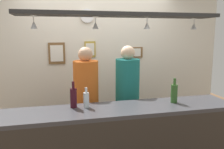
# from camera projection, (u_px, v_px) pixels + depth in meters

# --- Properties ---
(back_wall) EXTENTS (4.40, 0.06, 2.60)m
(back_wall) POSITION_uv_depth(u_px,v_px,m) (98.00, 66.00, 4.06)
(back_wall) COLOR silver
(back_wall) RESTS_ON ground_plane
(bar_counter) EXTENTS (2.70, 0.55, 1.01)m
(bar_counter) POSITION_uv_depth(u_px,v_px,m) (125.00, 141.00, 2.63)
(bar_counter) COLOR #38383D
(bar_counter) RESTS_ON ground_plane
(overhead_glass_rack) EXTENTS (2.20, 0.36, 0.04)m
(overhead_glass_rack) POSITION_uv_depth(u_px,v_px,m) (121.00, 15.00, 2.59)
(overhead_glass_rack) COLOR black
(hanging_wineglass_far_left) EXTENTS (0.07, 0.07, 0.13)m
(hanging_wineglass_far_left) POSITION_uv_depth(u_px,v_px,m) (34.00, 24.00, 2.36)
(hanging_wineglass_far_left) COLOR silver
(hanging_wineglass_far_left) RESTS_ON overhead_glass_rack
(hanging_wineglass_left) EXTENTS (0.07, 0.07, 0.13)m
(hanging_wineglass_left) POSITION_uv_depth(u_px,v_px,m) (95.00, 25.00, 2.54)
(hanging_wineglass_left) COLOR silver
(hanging_wineglass_left) RESTS_ON overhead_glass_rack
(hanging_wineglass_center_left) EXTENTS (0.07, 0.07, 0.13)m
(hanging_wineglass_center_left) POSITION_uv_depth(u_px,v_px,m) (147.00, 25.00, 2.62)
(hanging_wineglass_center_left) COLOR silver
(hanging_wineglass_center_left) RESTS_ON overhead_glass_rack
(hanging_wineglass_center) EXTENTS (0.07, 0.07, 0.13)m
(hanging_wineglass_center) POSITION_uv_depth(u_px,v_px,m) (194.00, 26.00, 2.83)
(hanging_wineglass_center) COLOR silver
(hanging_wineglass_center) RESTS_ON overhead_glass_rack
(person_left_orange_shirt) EXTENTS (0.34, 0.34, 1.66)m
(person_left_orange_shirt) POSITION_uv_depth(u_px,v_px,m) (86.00, 95.00, 3.30)
(person_left_orange_shirt) COLOR #2D334C
(person_left_orange_shirt) RESTS_ON ground_plane
(person_middle_teal_shirt) EXTENTS (0.34, 0.34, 1.67)m
(person_middle_teal_shirt) POSITION_uv_depth(u_px,v_px,m) (127.00, 92.00, 3.44)
(person_middle_teal_shirt) COLOR #2D334C
(person_middle_teal_shirt) RESTS_ON ground_plane
(bottle_wine_dark_red) EXTENTS (0.08, 0.08, 0.30)m
(bottle_wine_dark_red) POSITION_uv_depth(u_px,v_px,m) (73.00, 97.00, 2.71)
(bottle_wine_dark_red) COLOR #380F19
(bottle_wine_dark_red) RESTS_ON bar_counter
(bottle_soda_clear) EXTENTS (0.06, 0.06, 0.23)m
(bottle_soda_clear) POSITION_uv_depth(u_px,v_px,m) (86.00, 99.00, 2.72)
(bottle_soda_clear) COLOR silver
(bottle_soda_clear) RESTS_ON bar_counter
(bottle_champagne_green) EXTENTS (0.08, 0.08, 0.30)m
(bottle_champagne_green) POSITION_uv_depth(u_px,v_px,m) (174.00, 93.00, 2.90)
(bottle_champagne_green) COLOR #2D5623
(bottle_champagne_green) RESTS_ON bar_counter
(picture_frame_crest) EXTENTS (0.18, 0.02, 0.26)m
(picture_frame_crest) POSITION_uv_depth(u_px,v_px,m) (90.00, 49.00, 3.94)
(picture_frame_crest) COLOR #B29338
(picture_frame_crest) RESTS_ON back_wall
(picture_frame_lower_pair) EXTENTS (0.30, 0.02, 0.18)m
(picture_frame_lower_pair) POSITION_uv_depth(u_px,v_px,m) (134.00, 52.00, 4.13)
(picture_frame_lower_pair) COLOR brown
(picture_frame_lower_pair) RESTS_ON back_wall
(picture_frame_caricature) EXTENTS (0.26, 0.02, 0.34)m
(picture_frame_caricature) POSITION_uv_depth(u_px,v_px,m) (57.00, 53.00, 3.82)
(picture_frame_caricature) COLOR brown
(picture_frame_caricature) RESTS_ON back_wall
(wall_clock) EXTENTS (0.22, 0.03, 0.22)m
(wall_clock) POSITION_uv_depth(u_px,v_px,m) (87.00, 16.00, 3.83)
(wall_clock) COLOR white
(wall_clock) RESTS_ON back_wall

